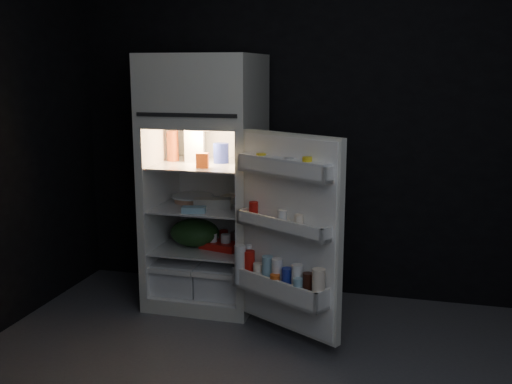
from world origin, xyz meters
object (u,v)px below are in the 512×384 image
(yogurt_tray, at_px, (220,245))
(refrigerator, at_px, (207,172))
(egg_carton, at_px, (213,203))
(fridge_door, at_px, (286,238))
(milk_jug, at_px, (195,145))

(yogurt_tray, bearing_deg, refrigerator, 156.96)
(yogurt_tray, bearing_deg, egg_carton, -131.02)
(egg_carton, height_order, yogurt_tray, egg_carton)
(fridge_door, relative_size, yogurt_tray, 4.41)
(fridge_door, height_order, egg_carton, fridge_door)
(milk_jug, bearing_deg, fridge_door, -50.51)
(refrigerator, xyz_separation_m, egg_carton, (0.09, -0.13, -0.19))
(refrigerator, distance_m, egg_carton, 0.25)
(refrigerator, height_order, yogurt_tray, refrigerator)
(fridge_door, distance_m, yogurt_tray, 0.77)
(refrigerator, distance_m, fridge_door, 0.94)
(milk_jug, bearing_deg, yogurt_tray, -45.08)
(milk_jug, distance_m, egg_carton, 0.46)
(refrigerator, bearing_deg, yogurt_tray, -37.24)
(fridge_door, bearing_deg, egg_carton, 144.80)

